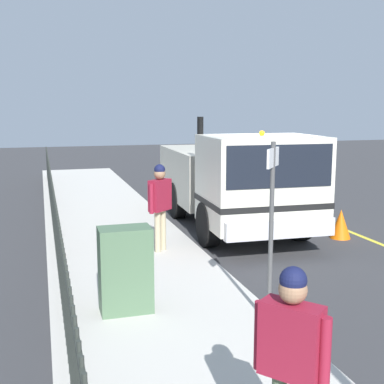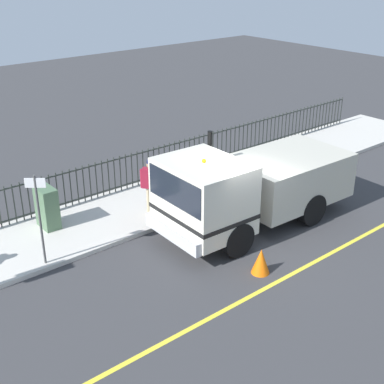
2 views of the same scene
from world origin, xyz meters
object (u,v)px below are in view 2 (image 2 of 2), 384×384
at_px(work_truck, 245,186).
at_px(street_sign, 39,210).
at_px(utility_cabinet, 47,208).
at_px(traffic_cone, 261,261).
at_px(worker_standing, 151,180).

distance_m(work_truck, street_sign, 5.67).
distance_m(utility_cabinet, traffic_cone, 6.23).
xyz_separation_m(worker_standing, traffic_cone, (-4.27, -0.26, -0.86)).
bearing_deg(traffic_cone, worker_standing, 3.46).
relative_size(work_truck, street_sign, 2.57).
distance_m(work_truck, worker_standing, 2.81).
xyz_separation_m(utility_cabinet, street_sign, (-1.75, 0.95, 0.90)).
distance_m(work_truck, utility_cabinet, 5.65).
height_order(work_truck, worker_standing, work_truck).
bearing_deg(traffic_cone, utility_cabinet, 29.48).
relative_size(work_truck, worker_standing, 3.57).
height_order(utility_cabinet, traffic_cone, utility_cabinet).
height_order(utility_cabinet, street_sign, street_sign).
relative_size(traffic_cone, street_sign, 0.28).
height_order(worker_standing, street_sign, street_sign).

